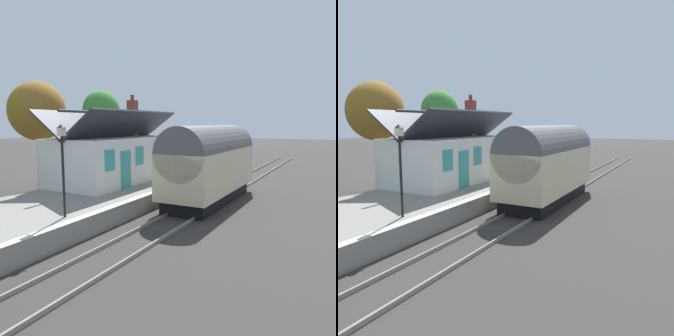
# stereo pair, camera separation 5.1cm
# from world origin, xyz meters

# --- Properties ---
(ground_plane) EXTENTS (160.00, 160.00, 0.00)m
(ground_plane) POSITION_xyz_m (0.00, 0.00, 0.00)
(ground_plane) COLOR #383330
(platform) EXTENTS (32.00, 6.12, 0.84)m
(platform) POSITION_xyz_m (0.00, 4.06, 0.42)
(platform) COLOR gray
(platform) RESTS_ON ground
(platform_edge_coping) EXTENTS (32.00, 0.36, 0.02)m
(platform_edge_coping) POSITION_xyz_m (0.00, 1.18, 0.85)
(platform_edge_coping) COLOR beige
(platform_edge_coping) RESTS_ON platform
(rail_near) EXTENTS (52.00, 0.08, 0.14)m
(rail_near) POSITION_xyz_m (0.00, -1.62, 0.07)
(rail_near) COLOR gray
(rail_near) RESTS_ON ground
(rail_far) EXTENTS (52.00, 0.08, 0.14)m
(rail_far) POSITION_xyz_m (0.00, -0.18, 0.07)
(rail_far) COLOR gray
(rail_far) RESTS_ON ground
(train) EXTENTS (8.37, 2.73, 4.32)m
(train) POSITION_xyz_m (-0.78, -0.90, 2.21)
(train) COLOR black
(train) RESTS_ON ground
(station_building) EXTENTS (8.45, 4.40, 5.46)m
(station_building) POSITION_xyz_m (-1.79, 5.17, 2.34)
(station_building) COLOR white
(station_building) RESTS_ON platform
(bench_by_lamp) EXTENTS (1.42, 0.49, 0.88)m
(bench_by_lamp) POSITION_xyz_m (3.70, 3.47, 1.32)
(bench_by_lamp) COLOR #26727F
(bench_by_lamp) RESTS_ON platform
(bench_platform_end) EXTENTS (1.42, 0.50, 0.88)m
(bench_platform_end) POSITION_xyz_m (8.59, 3.57, 1.32)
(bench_platform_end) COLOR #26727F
(bench_platform_end) RESTS_ON platform
(planter_bench_left) EXTENTS (0.45, 0.45, 0.68)m
(planter_bench_left) POSITION_xyz_m (4.06, 2.61, 1.20)
(planter_bench_left) COLOR #9E5138
(planter_bench_left) RESTS_ON platform
(planter_under_sign) EXTENTS (0.49, 0.49, 0.73)m
(planter_under_sign) POSITION_xyz_m (11.35, 5.60, 1.22)
(planter_under_sign) COLOR gray
(planter_under_sign) RESTS_ON platform
(planter_corner_building) EXTENTS (0.98, 0.32, 0.59)m
(planter_corner_building) POSITION_xyz_m (2.99, 4.78, 1.12)
(planter_corner_building) COLOR black
(planter_corner_building) RESTS_ON platform
(planter_bench_right) EXTENTS (0.44, 0.44, 0.69)m
(planter_bench_right) POSITION_xyz_m (10.78, 3.87, 1.17)
(planter_bench_right) COLOR black
(planter_bench_right) RESTS_ON platform
(lamp_post_platform) EXTENTS (0.32, 0.50, 3.57)m
(lamp_post_platform) POSITION_xyz_m (-9.17, 1.81, 3.35)
(lamp_post_platform) COLOR black
(lamp_post_platform) RESTS_ON platform
(station_sign_board) EXTENTS (0.96, 0.06, 1.57)m
(station_sign_board) POSITION_xyz_m (5.70, 1.87, 2.03)
(station_sign_board) COLOR black
(station_sign_board) RESTS_ON platform
(tree_far_left) EXTENTS (3.52, 3.57, 7.05)m
(tree_far_left) POSITION_xyz_m (-3.39, 9.75, 5.17)
(tree_far_left) COLOR #4C3828
(tree_far_left) RESTS_ON ground
(tree_mid_background) EXTENTS (4.06, 3.91, 7.91)m
(tree_mid_background) POSITION_xyz_m (10.35, 15.87, 5.74)
(tree_mid_background) COLOR #4C3828
(tree_mid_background) RESTS_ON ground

